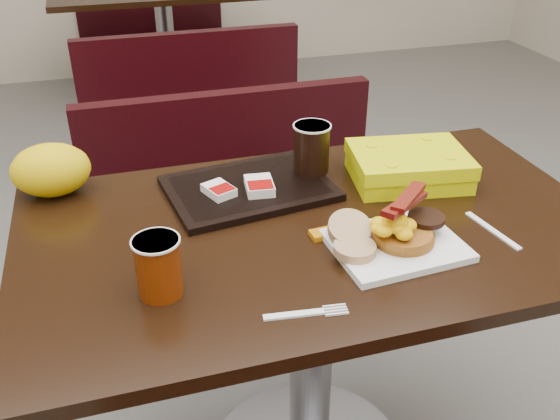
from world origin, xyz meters
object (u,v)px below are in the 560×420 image
object	(u,v)px
bench_far_n	(154,28)
clamshell	(409,166)
platter	(396,245)
coffee_cup_near	(159,267)
bench_far_s	(186,96)
hashbrown_sleeve_left	(219,190)
tray	(249,188)
knife	(493,230)
table_near	(311,360)
table_far	(167,54)
paper_bag	(51,170)
fork	(294,315)
coffee_cup_far	(312,148)
hashbrown_sleeve_right	(259,186)
pancake_stack	(403,234)
bench_near_n	(243,217)

from	to	relation	value
bench_far_n	clamshell	xyz separation A→B (m)	(0.27, -3.17, 0.42)
platter	coffee_cup_near	bearing A→B (deg)	177.09
bench_far_s	hashbrown_sleeve_left	xyz separation A→B (m)	(-0.17, -1.75, 0.42)
hashbrown_sleeve_left	tray	bearing A→B (deg)	-5.29
clamshell	knife	bearing A→B (deg)	-66.91
table_near	table_far	xyz separation A→B (m)	(0.00, 2.60, 0.00)
tray	paper_bag	distance (m)	0.43
fork	coffee_cup_far	xyz separation A→B (m)	(0.19, 0.46, 0.07)
paper_bag	platter	bearing A→B (deg)	-33.21
bench_far_n	coffee_cup_far	xyz separation A→B (m)	(0.06, -3.09, 0.46)
platter	tray	size ratio (longest dim) A/B	0.68
platter	clamshell	bearing A→B (deg)	55.38
bench_far_n	coffee_cup_far	distance (m)	3.13
table_far	coffee_cup_near	xyz separation A→B (m)	(-0.33, -2.73, 0.43)
coffee_cup_near	hashbrown_sleeve_right	world-z (taller)	coffee_cup_near
platter	fork	world-z (taller)	platter
coffee_cup_near	paper_bag	bearing A→B (deg)	113.44
bench_far_s	tray	bearing A→B (deg)	-93.23
table_far	coffee_cup_far	xyz separation A→B (m)	(0.06, -2.39, 0.45)
bench_far_s	table_near	bearing A→B (deg)	-90.00
table_far	tray	bearing A→B (deg)	-92.30
bench_far_s	fork	world-z (taller)	fork
pancake_stack	clamshell	xyz separation A→B (m)	(0.14, 0.25, 0.01)
platter	coffee_cup_near	world-z (taller)	coffee_cup_near
fork	hashbrown_sleeve_left	world-z (taller)	hashbrown_sleeve_left
coffee_cup_near	paper_bag	xyz separation A→B (m)	(-0.18, 0.42, 0.00)
bench_near_n	paper_bag	distance (m)	0.80
bench_far_n	platter	xyz separation A→B (m)	(0.12, -3.43, 0.40)
coffee_cup_near	fork	bearing A→B (deg)	-31.63
table_far	bench_far_n	bearing A→B (deg)	90.00
tray	pancake_stack	bearing A→B (deg)	-59.62
bench_near_n	tray	bearing A→B (deg)	-100.51
coffee_cup_near	tray	world-z (taller)	coffee_cup_near
platter	table_far	bearing A→B (deg)	88.49
paper_bag	bench_near_n	bearing A→B (deg)	38.77
coffee_cup_near	bench_near_n	bearing A→B (deg)	68.40
table_near	bench_far_s	world-z (taller)	table_near
pancake_stack	fork	bearing A→B (deg)	-152.50
bench_far_n	clamshell	size ratio (longest dim) A/B	3.87
fork	hashbrown_sleeve_left	xyz separation A→B (m)	(-0.04, 0.41, 0.02)
platter	hashbrown_sleeve_right	xyz separation A→B (m)	(-0.20, 0.27, 0.02)
platter	coffee_cup_far	xyz separation A→B (m)	(-0.06, 0.33, 0.07)
fork	bench_near_n	bearing A→B (deg)	89.04
pancake_stack	hashbrown_sleeve_right	size ratio (longest dim) A/B	1.50
fork	knife	size ratio (longest dim) A/B	0.93
knife	coffee_cup_far	size ratio (longest dim) A/B	1.35
fork	paper_bag	world-z (taller)	paper_bag
bench_near_n	clamshell	bearing A→B (deg)	-64.87
table_near	bench_far_s	bearing A→B (deg)	90.00
tray	hashbrown_sleeve_right	distance (m)	0.04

